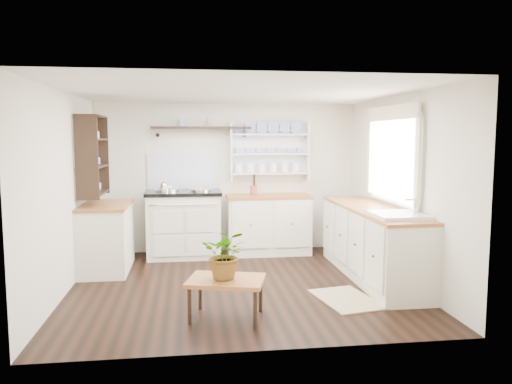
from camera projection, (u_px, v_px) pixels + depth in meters
floor at (240, 285)px, 6.05m from camera, size 4.00×3.80×0.01m
wall_back at (227, 178)px, 7.79m from camera, size 4.00×0.02×2.30m
wall_right at (400, 188)px, 6.18m from camera, size 0.02×3.80×2.30m
wall_left at (64, 193)px, 5.66m from camera, size 0.02×3.80×2.30m
ceiling at (239, 92)px, 5.79m from camera, size 4.00×3.80×0.01m
window at (392, 154)px, 6.28m from camera, size 0.08×1.55×1.22m
aga_cooker at (184, 223)px, 7.45m from camera, size 1.10×0.76×1.02m
back_cabinets at (268, 223)px, 7.65m from camera, size 1.27×0.63×0.90m
right_cabinets at (372, 242)px, 6.32m from camera, size 0.62×2.43×0.90m
belfast_sink at (397, 226)px, 5.54m from camera, size 0.55×0.60×0.45m
left_cabinets at (106, 236)px, 6.66m from camera, size 0.62×1.13×0.90m
plate_rack at (269, 151)px, 7.80m from camera, size 1.20×0.22×0.90m
high_shelf at (201, 129)px, 7.53m from camera, size 1.50×0.29×0.16m
left_shelving at (93, 155)px, 6.52m from camera, size 0.28×0.80×1.05m
kettle at (164, 189)px, 7.23m from camera, size 0.16×0.16×0.20m
utensil_crock at (254, 190)px, 7.64m from camera, size 0.11×0.11×0.13m
center_table at (226, 283)px, 4.90m from camera, size 0.84×0.70×0.40m
potted_plant at (226, 254)px, 4.86m from camera, size 0.52×0.47×0.49m
floor_rug at (346, 299)px, 5.47m from camera, size 0.69×0.94×0.02m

